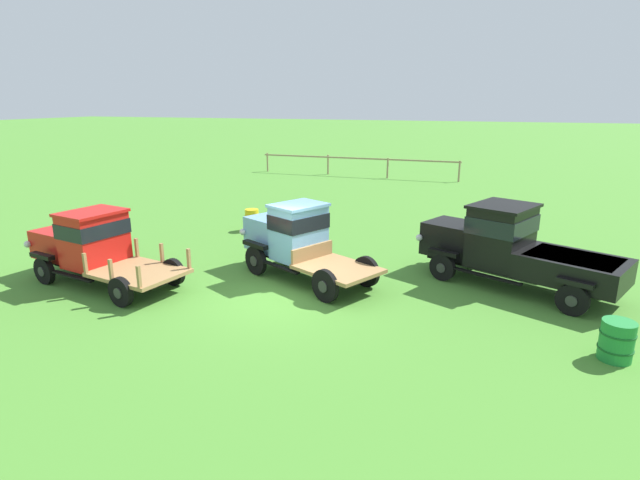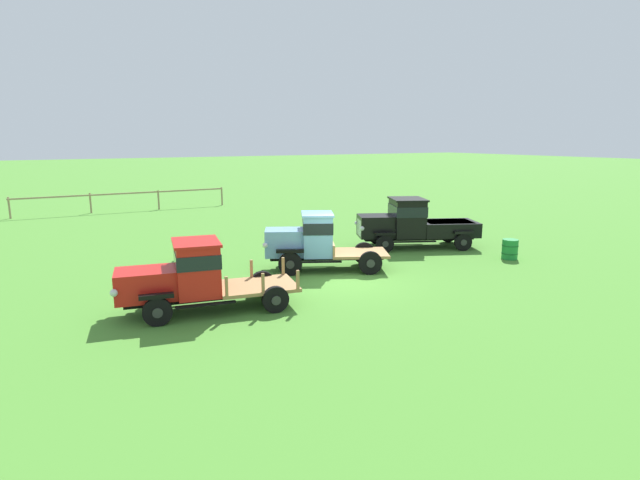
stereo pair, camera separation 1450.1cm
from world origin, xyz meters
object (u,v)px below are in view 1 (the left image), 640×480
(vintage_truck_foreground_near, at_px, (91,245))
(oil_drum_near_fence, at_px, (252,220))
(oil_drum_beside_row, at_px, (617,341))
(vintage_truck_second_in_line, at_px, (294,238))
(vintage_truck_midrow_center, at_px, (511,246))

(vintage_truck_foreground_near, height_order, oil_drum_near_fence, vintage_truck_foreground_near)
(oil_drum_beside_row, xyz_separation_m, oil_drum_near_fence, (-11.51, 6.78, 0.02))
(oil_drum_near_fence, bearing_deg, vintage_truck_second_in_line, -50.01)
(vintage_truck_foreground_near, distance_m, vintage_truck_midrow_center, 11.74)
(vintage_truck_second_in_line, xyz_separation_m, oil_drum_beside_row, (7.92, -2.50, -0.73))
(vintage_truck_foreground_near, distance_m, oil_drum_beside_row, 13.17)
(vintage_truck_midrow_center, distance_m, oil_drum_near_fence, 10.02)
(vintage_truck_foreground_near, distance_m, oil_drum_near_fence, 6.88)
(vintage_truck_foreground_near, bearing_deg, oil_drum_beside_row, -0.58)
(vintage_truck_foreground_near, height_order, vintage_truck_second_in_line, vintage_truck_second_in_line)
(vintage_truck_foreground_near, relative_size, oil_drum_beside_row, 6.51)
(vintage_truck_second_in_line, height_order, oil_drum_near_fence, vintage_truck_second_in_line)
(vintage_truck_foreground_near, height_order, oil_drum_beside_row, vintage_truck_foreground_near)
(vintage_truck_foreground_near, xyz_separation_m, oil_drum_near_fence, (1.64, 6.65, -0.63))
(vintage_truck_second_in_line, distance_m, oil_drum_beside_row, 8.33)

